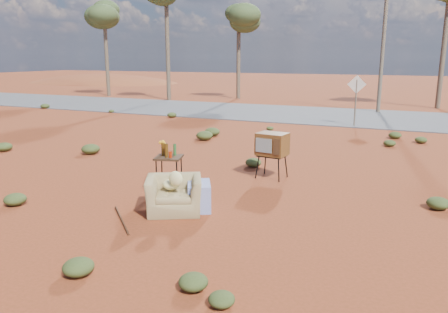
% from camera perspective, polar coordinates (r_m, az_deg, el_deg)
% --- Properties ---
extents(ground, '(140.00, 140.00, 0.00)m').
position_cam_1_polar(ground, '(8.89, -3.95, -6.45)').
color(ground, maroon).
rests_on(ground, ground).
extents(highway, '(140.00, 7.00, 0.04)m').
position_cam_1_polar(highway, '(22.93, 13.91, 5.19)').
color(highway, '#565659').
rests_on(highway, ground).
extents(dirt_mound, '(26.00, 18.00, 2.00)m').
position_cam_1_polar(dirt_mound, '(53.63, -15.55, 9.28)').
color(dirt_mound, brown).
rests_on(dirt_mound, ground).
extents(armchair, '(1.36, 1.27, 0.92)m').
position_cam_1_polar(armchair, '(8.51, -5.94, -4.36)').
color(armchair, '#927D50').
rests_on(armchair, ground).
extents(tv_unit, '(0.77, 0.65, 1.13)m').
position_cam_1_polar(tv_unit, '(10.75, 6.32, 1.54)').
color(tv_unit, black).
rests_on(tv_unit, ground).
extents(side_table, '(0.70, 0.70, 1.13)m').
position_cam_1_polar(side_table, '(9.67, -7.41, 0.21)').
color(side_table, '#3B2715').
rests_on(side_table, ground).
extents(rusty_bar, '(1.09, 1.07, 0.04)m').
position_cam_1_polar(rusty_bar, '(8.32, -13.22, -8.04)').
color(rusty_bar, '#4A2413').
rests_on(rusty_bar, ground).
extents(road_sign, '(0.78, 0.06, 2.19)m').
position_cam_1_polar(road_sign, '(19.61, 16.89, 8.13)').
color(road_sign, brown).
rests_on(road_sign, ground).
extents(eucalyptus_far_left, '(3.20, 3.20, 7.10)m').
position_cam_1_polar(eucalyptus_far_left, '(35.24, -15.38, 17.33)').
color(eucalyptus_far_left, brown).
rests_on(eucalyptus_far_left, ground).
extents(eucalyptus_near_left, '(3.20, 3.20, 6.60)m').
position_cam_1_polar(eucalyptus_near_left, '(31.84, 1.94, 17.40)').
color(eucalyptus_near_left, brown).
rests_on(eucalyptus_near_left, ground).
extents(utility_pole_center, '(1.40, 0.20, 8.00)m').
position_cam_1_polar(utility_pole_center, '(25.01, 20.17, 14.89)').
color(utility_pole_center, brown).
rests_on(utility_pole_center, ground).
extents(scrub_patch, '(17.49, 8.07, 0.33)m').
position_cam_1_polar(scrub_patch, '(13.05, 1.89, 0.48)').
color(scrub_patch, '#3B4920').
rests_on(scrub_patch, ground).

